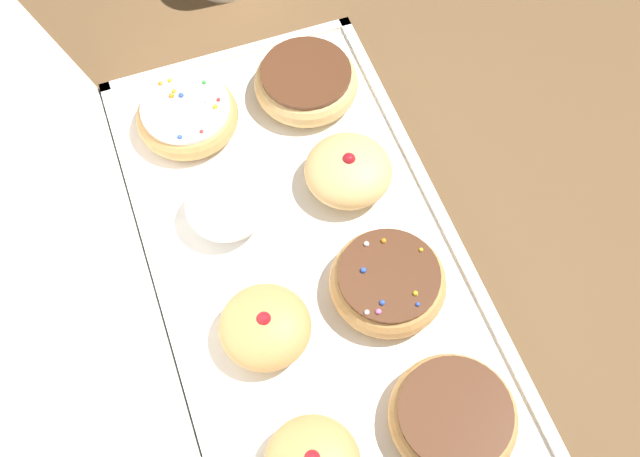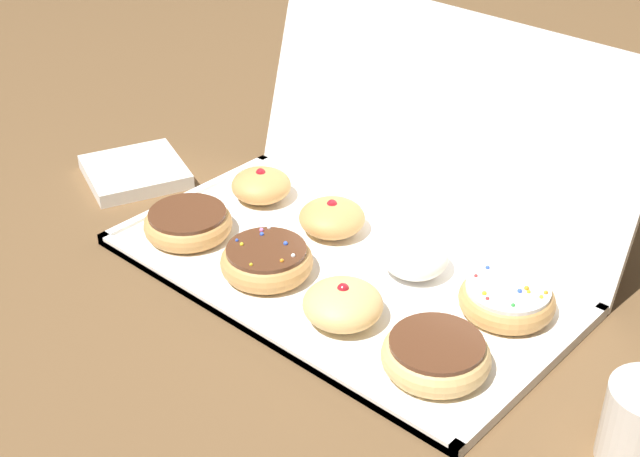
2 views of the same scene
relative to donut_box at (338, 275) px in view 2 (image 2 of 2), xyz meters
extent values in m
plane|color=brown|center=(0.00, 0.00, -0.01)|extent=(3.00, 3.00, 0.00)
cube|color=white|center=(0.00, 0.00, 0.00)|extent=(0.57, 0.31, 0.01)
cube|color=white|center=(0.00, -0.15, 0.00)|extent=(0.57, 0.01, 0.01)
cube|color=white|center=(0.00, 0.15, 0.00)|extent=(0.57, 0.01, 0.01)
cube|color=white|center=(-0.28, 0.00, 0.00)|extent=(0.01, 0.31, 0.01)
cube|color=white|center=(0.28, 0.00, 0.00)|extent=(0.01, 0.31, 0.01)
cube|color=white|center=(0.00, 0.19, 0.14)|extent=(0.57, 0.08, 0.29)
torus|color=tan|center=(-0.20, -0.07, 0.02)|extent=(0.12, 0.12, 0.03)
cylinder|color=#59331E|center=(-0.20, -0.07, 0.04)|extent=(0.10, 0.10, 0.01)
torus|color=tan|center=(-0.06, -0.06, 0.02)|extent=(0.11, 0.11, 0.04)
cylinder|color=#59331E|center=(-0.06, -0.06, 0.04)|extent=(0.10, 0.10, 0.01)
sphere|color=white|center=(-0.09, -0.03, 0.04)|extent=(0.00, 0.00, 0.00)
sphere|color=blue|center=(-0.05, -0.04, 0.04)|extent=(0.01, 0.01, 0.01)
sphere|color=blue|center=(-0.10, -0.07, 0.04)|extent=(0.00, 0.00, 0.00)
sphere|color=white|center=(-0.03, -0.05, 0.04)|extent=(0.01, 0.01, 0.01)
sphere|color=yellow|center=(-0.09, -0.08, 0.04)|extent=(0.00, 0.00, 0.00)
sphere|color=pink|center=(-0.09, -0.04, 0.04)|extent=(0.01, 0.01, 0.01)
sphere|color=blue|center=(-0.09, -0.04, 0.04)|extent=(0.01, 0.01, 0.01)
sphere|color=orange|center=(-0.03, -0.07, 0.04)|extent=(0.01, 0.01, 0.01)
sphere|color=yellow|center=(-0.05, -0.10, 0.04)|extent=(0.00, 0.00, 0.00)
ellipsoid|color=#E5B770|center=(0.07, -0.07, 0.03)|extent=(0.09, 0.09, 0.05)
sphere|color=#B21923|center=(0.07, -0.07, 0.05)|extent=(0.01, 0.01, 0.01)
torus|color=#E5B770|center=(0.20, -0.07, 0.02)|extent=(0.12, 0.12, 0.04)
cylinder|color=#59331E|center=(0.20, -0.07, 0.04)|extent=(0.10, 0.10, 0.01)
ellipsoid|color=tan|center=(-0.20, 0.06, 0.03)|extent=(0.08, 0.08, 0.04)
sphere|color=#B21923|center=(-0.20, 0.06, 0.05)|extent=(0.01, 0.01, 0.01)
ellipsoid|color=tan|center=(-0.07, 0.06, 0.03)|extent=(0.09, 0.09, 0.04)
sphere|color=#B21923|center=(-0.07, 0.06, 0.05)|extent=(0.01, 0.01, 0.01)
ellipsoid|color=white|center=(0.07, 0.06, 0.03)|extent=(0.08, 0.08, 0.05)
torus|color=tan|center=(0.20, 0.07, 0.02)|extent=(0.11, 0.11, 0.03)
cylinder|color=white|center=(0.20, 0.07, 0.04)|extent=(0.10, 0.10, 0.01)
sphere|color=white|center=(0.20, 0.05, 0.04)|extent=(0.00, 0.00, 0.00)
sphere|color=blue|center=(0.21, 0.07, 0.04)|extent=(0.01, 0.01, 0.01)
sphere|color=orange|center=(0.24, 0.09, 0.04)|extent=(0.01, 0.01, 0.01)
sphere|color=yellow|center=(0.24, 0.08, 0.04)|extent=(0.00, 0.00, 0.00)
sphere|color=green|center=(0.22, 0.04, 0.04)|extent=(0.00, 0.00, 0.00)
sphere|color=red|center=(0.16, 0.06, 0.04)|extent=(0.00, 0.00, 0.00)
sphere|color=orange|center=(0.22, 0.08, 0.04)|extent=(0.01, 0.01, 0.01)
sphere|color=yellow|center=(0.18, 0.04, 0.04)|extent=(0.01, 0.01, 0.01)
sphere|color=yellow|center=(0.22, 0.07, 0.04)|extent=(0.00, 0.00, 0.00)
sphere|color=blue|center=(0.16, 0.08, 0.04)|extent=(0.01, 0.01, 0.01)
sphere|color=red|center=(0.19, 0.03, 0.04)|extent=(0.00, 0.00, 0.00)
cube|color=white|center=(-0.39, -0.01, 0.00)|extent=(0.18, 0.18, 0.02)
camera|label=1|loc=(-0.33, 0.10, 0.69)|focal=42.72mm
camera|label=2|loc=(0.59, -0.69, 0.64)|focal=50.28mm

